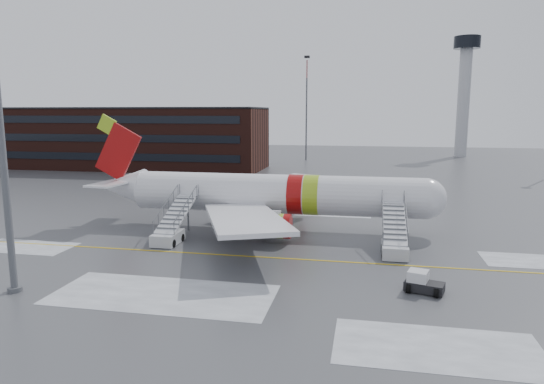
% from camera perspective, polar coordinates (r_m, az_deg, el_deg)
% --- Properties ---
extents(ground, '(260.00, 260.00, 0.00)m').
position_cam_1_polar(ground, '(39.37, 1.38, -7.39)').
color(ground, '#494C4F').
rests_on(ground, ground).
extents(airliner, '(35.03, 32.97, 11.18)m').
position_cam_1_polar(airliner, '(47.35, -0.66, -0.27)').
color(airliner, white).
rests_on(airliner, ground).
extents(airstair_fwd, '(2.05, 7.70, 3.48)m').
position_cam_1_polar(airstair_fwd, '(40.56, 14.20, -5.61)').
color(airstair_fwd, '#BABDC2').
rests_on(airstair_fwd, ground).
extents(airstair_aft, '(2.05, 7.70, 3.48)m').
position_cam_1_polar(airstair_aft, '(43.84, -11.80, -4.40)').
color(airstair_aft, silver).
rests_on(airstair_aft, ground).
extents(pushback_tug, '(2.65, 2.28, 1.36)m').
position_cam_1_polar(pushback_tug, '(32.85, 17.23, -10.17)').
color(pushback_tug, black).
rests_on(pushback_tug, ground).
extents(terminal_building, '(62.00, 16.11, 12.30)m').
position_cam_1_polar(terminal_building, '(105.61, -18.09, 6.12)').
color(terminal_building, '#3F1E16').
rests_on(terminal_building, ground).
extents(control_tower, '(6.40, 6.40, 30.00)m').
position_cam_1_polar(control_tower, '(134.46, 21.72, 11.88)').
color(control_tower, '#B2B5BA').
rests_on(control_tower, ground).
extents(light_mast_far_n, '(1.20, 1.20, 24.25)m').
position_cam_1_polar(light_mast_far_n, '(116.08, 4.09, 10.58)').
color(light_mast_far_n, '#595B60').
rests_on(light_mast_far_n, ground).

